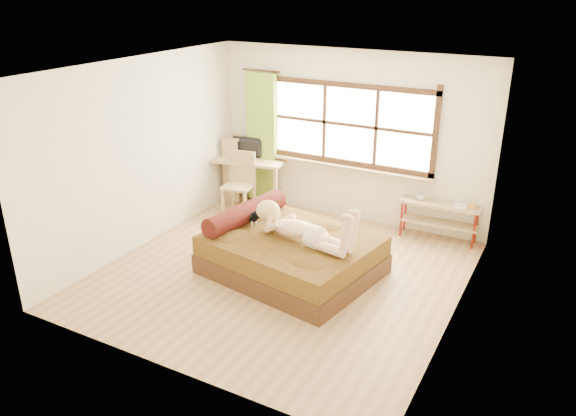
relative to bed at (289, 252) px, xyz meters
The scene contains 18 objects.
floor 0.32m from the bed, 112.40° to the right, with size 4.50×4.50×0.00m, color #9E754C.
ceiling 2.42m from the bed, 112.40° to the right, with size 4.50×4.50×0.00m, color white.
wall_back 2.38m from the bed, 91.41° to the left, with size 4.50×4.50×0.00m, color silver.
wall_front 2.61m from the bed, 91.26° to the right, with size 4.50×4.50×0.00m, color silver.
wall_left 2.54m from the bed, behind, with size 4.50×4.50×0.00m, color silver.
wall_right 2.45m from the bed, ahead, with size 4.50×4.50×0.00m, color silver.
window 2.43m from the bed, 91.43° to the left, with size 2.80×0.16×1.46m.
curtain 2.71m from the bed, 128.65° to the left, with size 0.55×0.10×2.20m, color olive.
bed is the anchor object (origin of this frame).
woman 0.59m from the bed, 16.35° to the right, with size 1.46×0.42×0.63m, color beige, non-canonical shape.
kitten 0.77m from the bed, behind, with size 0.31×0.13×0.25m, color black, non-canonical shape.
desk 2.59m from the bed, 134.51° to the left, with size 1.40×0.82×0.82m.
monitor 2.69m from the bed, 133.74° to the left, with size 0.60×0.08×0.34m, color black.
chair 2.27m from the bed, 139.36° to the left, with size 0.53×0.53×1.03m.
pipe_shelf 2.46m from the bed, 52.18° to the left, with size 1.18×0.36×0.66m.
cup 2.31m from the bed, 58.37° to the left, with size 0.12×0.12×0.10m, color gray.
book 2.60m from the bed, 48.87° to the left, with size 0.18×0.24×0.02m, color gray.
bookshelf 2.92m from the bed, 137.31° to the left, with size 0.38×0.55×1.15m.
Camera 1 is at (3.22, -5.77, 3.66)m, focal length 35.00 mm.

